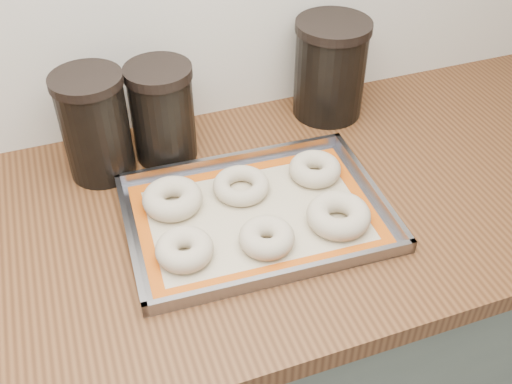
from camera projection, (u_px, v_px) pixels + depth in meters
name	position (u px, v px, depth m)	size (l,w,h in m)	color
cabinet	(279.00, 346.00, 1.43)	(3.00, 0.65, 0.86)	#5E695D
countertop	(285.00, 205.00, 1.13)	(3.06, 0.68, 0.04)	brown
baking_tray	(256.00, 214.00, 1.07)	(0.47, 0.35, 0.03)	gray
baking_mat	(256.00, 215.00, 1.08)	(0.43, 0.31, 0.00)	#C6B793
bagel_front_left	(184.00, 249.00, 0.99)	(0.10, 0.10, 0.04)	#C4B498
bagel_front_mid	(267.00, 237.00, 1.01)	(0.09, 0.09, 0.04)	#C4B498
bagel_front_right	(338.00, 215.00, 1.05)	(0.11, 0.11, 0.04)	#C4B498
bagel_back_left	(172.00, 199.00, 1.08)	(0.11, 0.11, 0.04)	#C4B498
bagel_back_mid	(241.00, 186.00, 1.11)	(0.11, 0.11, 0.03)	#C4B498
bagel_back_right	(315.00, 169.00, 1.15)	(0.10, 0.10, 0.04)	#C4B498
canister_left	(95.00, 126.00, 1.11)	(0.13, 0.13, 0.21)	black
canister_mid	(163.00, 113.00, 1.16)	(0.13, 0.13, 0.20)	black
canister_right	(330.00, 69.00, 1.27)	(0.16, 0.16, 0.21)	black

